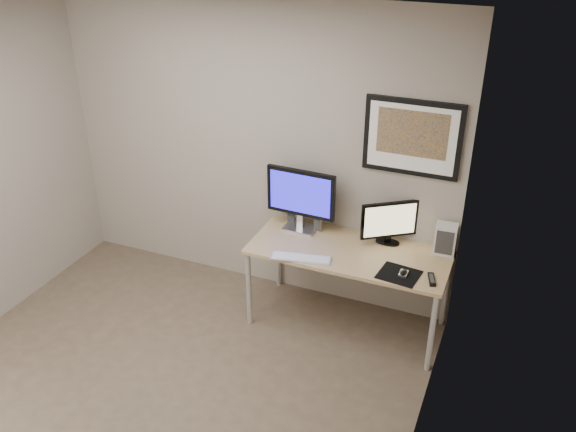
% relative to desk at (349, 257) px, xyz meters
% --- Properties ---
extents(floor, '(3.60, 3.60, 0.00)m').
position_rel_desk_xyz_m(floor, '(-1.00, -1.35, -0.66)').
color(floor, brown).
rests_on(floor, ground).
extents(room, '(3.60, 3.60, 3.60)m').
position_rel_desk_xyz_m(room, '(-1.00, -0.90, 0.98)').
color(room, white).
rests_on(room, ground).
extents(desk, '(1.60, 0.70, 0.73)m').
position_rel_desk_xyz_m(desk, '(0.00, 0.00, 0.00)').
color(desk, '#986F49').
rests_on(desk, floor).
extents(framed_art, '(0.75, 0.04, 0.60)m').
position_rel_desk_xyz_m(framed_art, '(0.35, 0.33, 0.96)').
color(framed_art, black).
rests_on(framed_art, room).
extents(monitor_large, '(0.60, 0.20, 0.55)m').
position_rel_desk_xyz_m(monitor_large, '(-0.49, 0.17, 0.37)').
color(monitor_large, silver).
rests_on(monitor_large, desk).
extents(monitor_tv, '(0.40, 0.29, 0.37)m').
position_rel_desk_xyz_m(monitor_tv, '(0.25, 0.23, 0.26)').
color(monitor_tv, black).
rests_on(monitor_tv, desk).
extents(speaker_left, '(0.09, 0.09, 0.20)m').
position_rel_desk_xyz_m(speaker_left, '(-0.61, 0.27, 0.17)').
color(speaker_left, silver).
rests_on(speaker_left, desk).
extents(speaker_right, '(0.08, 0.08, 0.18)m').
position_rel_desk_xyz_m(speaker_right, '(-0.35, 0.21, 0.15)').
color(speaker_right, silver).
rests_on(speaker_right, desk).
extents(keyboard, '(0.49, 0.22, 0.02)m').
position_rel_desk_xyz_m(keyboard, '(-0.31, -0.28, 0.07)').
color(keyboard, silver).
rests_on(keyboard, desk).
extents(mousepad, '(0.33, 0.30, 0.00)m').
position_rel_desk_xyz_m(mousepad, '(0.45, -0.20, 0.07)').
color(mousepad, black).
rests_on(mousepad, desk).
extents(mouse, '(0.06, 0.10, 0.03)m').
position_rel_desk_xyz_m(mouse, '(0.48, -0.19, 0.09)').
color(mouse, black).
rests_on(mouse, mousepad).
extents(remote, '(0.09, 0.18, 0.02)m').
position_rel_desk_xyz_m(remote, '(0.69, -0.18, 0.08)').
color(remote, black).
rests_on(remote, desk).
extents(fan_unit, '(0.17, 0.13, 0.26)m').
position_rel_desk_xyz_m(fan_unit, '(0.71, 0.24, 0.19)').
color(fan_unit, silver).
rests_on(fan_unit, desk).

